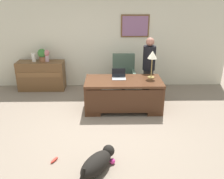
# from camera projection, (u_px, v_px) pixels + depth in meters

# --- Properties ---
(ground_plane) EXTENTS (12.00, 12.00, 0.00)m
(ground_plane) POSITION_uv_depth(u_px,v_px,m) (107.00, 128.00, 4.98)
(ground_plane) COLOR gray
(back_wall) EXTENTS (7.00, 0.16, 2.70)m
(back_wall) POSITION_uv_depth(u_px,v_px,m) (107.00, 40.00, 6.88)
(back_wall) COLOR beige
(back_wall) RESTS_ON ground_plane
(desk) EXTENTS (1.79, 0.88, 0.74)m
(desk) POSITION_uv_depth(u_px,v_px,m) (123.00, 94.00, 5.65)
(desk) COLOR #4C2B19
(desk) RESTS_ON ground_plane
(credenza) EXTENTS (1.30, 0.50, 0.83)m
(credenza) POSITION_uv_depth(u_px,v_px,m) (42.00, 76.00, 6.88)
(credenza) COLOR brown
(credenza) RESTS_ON ground_plane
(armchair) EXTENTS (0.60, 0.59, 1.10)m
(armchair) POSITION_uv_depth(u_px,v_px,m) (124.00, 77.00, 6.52)
(armchair) COLOR #475B4C
(armchair) RESTS_ON ground_plane
(person_standing) EXTENTS (0.32, 0.32, 1.60)m
(person_standing) POSITION_uv_depth(u_px,v_px,m) (149.00, 68.00, 6.20)
(person_standing) COLOR #262323
(person_standing) RESTS_ON ground_plane
(dog_lying) EXTENTS (0.63, 0.74, 0.30)m
(dog_lying) POSITION_uv_depth(u_px,v_px,m) (98.00, 163.00, 3.73)
(dog_lying) COLOR black
(dog_lying) RESTS_ON ground_plane
(laptop) EXTENTS (0.32, 0.22, 0.22)m
(laptop) POSITION_uv_depth(u_px,v_px,m) (119.00, 76.00, 5.64)
(laptop) COLOR #B2B5BA
(laptop) RESTS_ON desk
(desk_lamp) EXTENTS (0.22, 0.22, 0.65)m
(desk_lamp) POSITION_uv_depth(u_px,v_px,m) (152.00, 56.00, 5.51)
(desk_lamp) COLOR #9E8447
(desk_lamp) RESTS_ON desk
(vase_with_flowers) EXTENTS (0.17, 0.17, 0.33)m
(vase_with_flowers) POSITION_uv_depth(u_px,v_px,m) (47.00, 55.00, 6.66)
(vase_with_flowers) COLOR #BB98A4
(vase_with_flowers) RESTS_ON credenza
(vase_empty) EXTENTS (0.12, 0.12, 0.24)m
(vase_empty) POSITION_uv_depth(u_px,v_px,m) (34.00, 57.00, 6.68)
(vase_empty) COLOR silver
(vase_empty) RESTS_ON credenza
(potted_plant) EXTENTS (0.24, 0.24, 0.36)m
(potted_plant) POSITION_uv_depth(u_px,v_px,m) (42.00, 55.00, 6.65)
(potted_plant) COLOR brown
(potted_plant) RESTS_ON credenza
(dog_toy_ball) EXTENTS (0.10, 0.10, 0.10)m
(dog_toy_ball) POSITION_uv_depth(u_px,v_px,m) (112.00, 161.00, 3.92)
(dog_toy_ball) COLOR #D8338C
(dog_toy_ball) RESTS_ON ground_plane
(dog_toy_bone) EXTENTS (0.13, 0.18, 0.05)m
(dog_toy_bone) POSITION_uv_depth(u_px,v_px,m) (54.00, 160.00, 3.99)
(dog_toy_bone) COLOR #E53F33
(dog_toy_bone) RESTS_ON ground_plane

